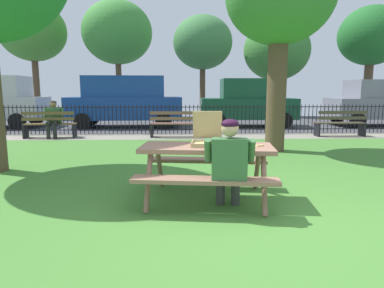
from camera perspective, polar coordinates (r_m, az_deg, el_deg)
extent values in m
cube|color=#457E31|center=(5.94, 7.00, -5.94)|extent=(28.00, 12.23, 0.02)
cube|color=gray|center=(11.22, 2.60, 1.27)|extent=(28.00, 1.40, 0.01)
cube|color=#424247|center=(15.78, 1.19, 3.55)|extent=(28.00, 7.79, 0.01)
cube|color=#956854|center=(4.65, 2.53, -0.64)|extent=(1.88, 0.97, 0.06)
cube|color=#956854|center=(4.13, 2.17, -6.16)|extent=(1.82, 0.50, 0.05)
cube|color=#956854|center=(5.30, 2.76, -2.74)|extent=(1.82, 0.50, 0.05)
cylinder|color=#956854|center=(4.42, -7.38, -6.33)|extent=(0.12, 0.44, 0.74)
cylinder|color=#956854|center=(5.21, -5.48, -3.93)|extent=(0.12, 0.44, 0.74)
cylinder|color=#956854|center=(4.36, 12.07, -6.67)|extent=(0.12, 0.44, 0.74)
cylinder|color=#956854|center=(5.16, 10.92, -4.18)|extent=(0.12, 0.44, 0.74)
cube|color=tan|center=(4.66, 2.51, -0.17)|extent=(0.46, 0.46, 0.01)
cube|color=silver|center=(4.66, 2.51, -0.08)|extent=(0.42, 0.42, 0.00)
cube|color=tan|center=(4.46, 2.43, -0.23)|extent=(0.42, 0.06, 0.04)
cube|color=tan|center=(4.86, 2.59, 0.54)|extent=(0.42, 0.06, 0.04)
cube|color=tan|center=(4.67, 0.03, 0.20)|extent=(0.06, 0.42, 0.04)
cube|color=tan|center=(4.66, 5.00, 0.14)|extent=(0.06, 0.42, 0.04)
cube|color=tan|center=(4.84, 2.62, 3.26)|extent=(0.43, 0.19, 0.40)
cylinder|color=tan|center=(4.66, 2.51, -0.02)|extent=(0.35, 0.35, 0.01)
cylinder|color=#F9CF79|center=(4.66, 2.51, 0.06)|extent=(0.33, 0.33, 0.00)
pyramid|color=#EBCE71|center=(4.73, 10.38, -0.18)|extent=(0.23, 0.24, 0.01)
cube|color=tan|center=(4.67, 11.41, -0.28)|extent=(0.13, 0.11, 0.02)
cylinder|color=#393939|center=(4.59, 4.83, -7.47)|extent=(0.12, 0.12, 0.44)
cylinder|color=#393939|center=(4.32, 4.88, -5.08)|extent=(0.20, 0.44, 0.15)
cylinder|color=#393939|center=(4.60, 7.34, -7.49)|extent=(0.12, 0.12, 0.44)
cylinder|color=#393939|center=(4.33, 7.53, -5.11)|extent=(0.20, 0.44, 0.15)
cube|color=#386638|center=(4.07, 6.33, -2.68)|extent=(0.44, 0.27, 0.52)
cylinder|color=#386638|center=(4.10, 2.70, -1.07)|extent=(0.11, 0.22, 0.31)
cylinder|color=#386638|center=(4.11, 9.96, -1.16)|extent=(0.11, 0.22, 0.31)
sphere|color=tan|center=(4.03, 6.42, 2.68)|extent=(0.21, 0.21, 0.21)
ellipsoid|color=black|center=(4.01, 6.44, 3.37)|extent=(0.21, 0.20, 0.12)
cylinder|color=black|center=(11.83, 2.34, 6.26)|extent=(22.91, 0.03, 0.03)
cylinder|color=black|center=(11.89, 2.32, 2.48)|extent=(22.91, 0.03, 0.03)
cylinder|color=black|center=(13.29, -29.53, 3.55)|extent=(0.02, 0.02, 1.02)
cylinder|color=black|center=(13.23, -28.99, 3.57)|extent=(0.02, 0.02, 1.02)
cylinder|color=black|center=(13.17, -28.44, 3.59)|extent=(0.02, 0.02, 1.02)
cylinder|color=black|center=(13.11, -27.89, 3.61)|extent=(0.02, 0.02, 1.02)
cylinder|color=black|center=(13.05, -27.33, 3.63)|extent=(0.02, 0.02, 1.02)
cylinder|color=black|center=(12.99, -26.77, 3.65)|extent=(0.02, 0.02, 1.02)
cylinder|color=black|center=(12.93, -26.20, 3.67)|extent=(0.02, 0.02, 1.02)
cylinder|color=black|center=(12.87, -25.63, 3.69)|extent=(0.02, 0.02, 1.02)
cylinder|color=black|center=(12.82, -25.05, 3.71)|extent=(0.02, 0.02, 1.02)
cylinder|color=black|center=(12.76, -24.47, 3.73)|extent=(0.02, 0.02, 1.02)
cylinder|color=black|center=(12.71, -23.88, 3.75)|extent=(0.02, 0.02, 1.02)
cylinder|color=black|center=(12.66, -23.29, 3.77)|extent=(0.02, 0.02, 1.02)
cylinder|color=black|center=(12.61, -22.69, 3.79)|extent=(0.02, 0.02, 1.02)
cylinder|color=black|center=(12.56, -22.09, 3.81)|extent=(0.02, 0.02, 1.02)
cylinder|color=black|center=(12.52, -21.49, 3.83)|extent=(0.02, 0.02, 1.02)
cylinder|color=black|center=(12.47, -20.88, 3.84)|extent=(0.02, 0.02, 1.02)
cylinder|color=black|center=(12.43, -20.26, 3.86)|extent=(0.02, 0.02, 1.02)
cylinder|color=black|center=(12.38, -19.64, 3.88)|extent=(0.02, 0.02, 1.02)
cylinder|color=black|center=(12.34, -19.02, 3.90)|extent=(0.02, 0.02, 1.02)
cylinder|color=black|center=(12.30, -18.39, 3.91)|extent=(0.02, 0.02, 1.02)
cylinder|color=black|center=(12.27, -17.76, 3.93)|extent=(0.02, 0.02, 1.02)
cylinder|color=black|center=(12.23, -17.12, 3.95)|extent=(0.02, 0.02, 1.02)
cylinder|color=black|center=(12.19, -16.48, 3.96)|extent=(0.02, 0.02, 1.02)
cylinder|color=black|center=(12.16, -15.84, 3.98)|extent=(0.02, 0.02, 1.02)
cylinder|color=black|center=(12.13, -15.19, 3.99)|extent=(0.02, 0.02, 1.02)
cylinder|color=black|center=(12.10, -14.54, 4.00)|extent=(0.02, 0.02, 1.02)
cylinder|color=black|center=(12.07, -13.89, 4.02)|extent=(0.02, 0.02, 1.02)
cylinder|color=black|center=(12.04, -13.23, 4.03)|extent=(0.02, 0.02, 1.02)
cylinder|color=black|center=(12.01, -12.57, 4.05)|extent=(0.02, 0.02, 1.02)
cylinder|color=black|center=(11.99, -11.91, 4.06)|extent=(0.02, 0.02, 1.02)
cylinder|color=black|center=(11.97, -11.24, 4.07)|extent=(0.02, 0.02, 1.02)
cylinder|color=black|center=(11.95, -10.58, 4.08)|extent=(0.02, 0.02, 1.02)
cylinder|color=black|center=(11.93, -9.91, 4.09)|extent=(0.02, 0.02, 1.02)
cylinder|color=black|center=(11.91, -9.24, 4.10)|extent=(0.02, 0.02, 1.02)
cylinder|color=black|center=(11.89, -8.56, 4.11)|extent=(0.02, 0.02, 1.02)
cylinder|color=black|center=(11.88, -7.89, 4.12)|extent=(0.02, 0.02, 1.02)
cylinder|color=black|center=(11.87, -7.21, 4.13)|extent=(0.02, 0.02, 1.02)
cylinder|color=black|center=(11.85, -6.53, 4.14)|extent=(0.02, 0.02, 1.02)
cylinder|color=black|center=(11.84, -5.85, 4.15)|extent=(0.02, 0.02, 1.02)
cylinder|color=black|center=(11.84, -5.17, 4.15)|extent=(0.02, 0.02, 1.02)
cylinder|color=black|center=(11.83, -4.49, 4.16)|extent=(0.02, 0.02, 1.02)
cylinder|color=black|center=(11.83, -3.81, 4.17)|extent=(0.02, 0.02, 1.02)
cylinder|color=black|center=(11.82, -3.12, 4.17)|extent=(0.02, 0.02, 1.02)
cylinder|color=black|center=(11.82, -2.44, 4.18)|extent=(0.02, 0.02, 1.02)
cylinder|color=black|center=(11.82, -1.76, 4.18)|extent=(0.02, 0.02, 1.02)
cylinder|color=black|center=(11.82, -1.08, 4.18)|extent=(0.02, 0.02, 1.02)
cylinder|color=black|center=(11.83, -0.39, 4.19)|extent=(0.02, 0.02, 1.02)
cylinder|color=black|center=(11.83, 0.29, 4.19)|extent=(0.02, 0.02, 1.02)
cylinder|color=black|center=(11.84, 0.97, 4.19)|extent=(0.02, 0.02, 1.02)
cylinder|color=black|center=(11.85, 1.65, 4.19)|extent=(0.02, 0.02, 1.02)
cylinder|color=black|center=(11.86, 2.33, 4.19)|extent=(0.02, 0.02, 1.02)
cylinder|color=black|center=(11.87, 3.01, 4.19)|extent=(0.02, 0.02, 1.02)
cylinder|color=black|center=(11.88, 3.68, 4.19)|extent=(0.02, 0.02, 1.02)
cylinder|color=black|center=(11.90, 4.36, 4.19)|extent=(0.02, 0.02, 1.02)
cylinder|color=black|center=(11.92, 5.03, 4.19)|extent=(0.02, 0.02, 1.02)
cylinder|color=black|center=(11.94, 5.70, 4.19)|extent=(0.02, 0.02, 1.02)
cylinder|color=black|center=(11.96, 6.37, 4.18)|extent=(0.02, 0.02, 1.02)
cylinder|color=black|center=(11.98, 7.04, 4.18)|extent=(0.02, 0.02, 1.02)
cylinder|color=black|center=(12.00, 7.70, 4.18)|extent=(0.02, 0.02, 1.02)
cylinder|color=black|center=(12.03, 8.36, 4.17)|extent=(0.02, 0.02, 1.02)
cylinder|color=black|center=(12.05, 9.02, 4.17)|extent=(0.02, 0.02, 1.02)
cylinder|color=black|center=(12.08, 9.68, 4.16)|extent=(0.02, 0.02, 1.02)
cylinder|color=black|center=(12.11, 10.33, 4.15)|extent=(0.02, 0.02, 1.02)
cylinder|color=black|center=(12.14, 10.98, 4.15)|extent=(0.02, 0.02, 1.02)
cylinder|color=black|center=(12.17, 11.62, 4.14)|extent=(0.02, 0.02, 1.02)
cylinder|color=black|center=(12.21, 12.27, 4.13)|extent=(0.02, 0.02, 1.02)
cylinder|color=black|center=(12.24, 12.90, 4.13)|extent=(0.02, 0.02, 1.02)
cylinder|color=black|center=(12.28, 13.54, 4.12)|extent=(0.02, 0.02, 1.02)
cylinder|color=black|center=(12.32, 14.17, 4.11)|extent=(0.02, 0.02, 1.02)
cylinder|color=black|center=(12.36, 14.80, 4.10)|extent=(0.02, 0.02, 1.02)
cylinder|color=black|center=(12.40, 15.42, 4.09)|extent=(0.02, 0.02, 1.02)
cylinder|color=black|center=(12.45, 16.04, 4.08)|extent=(0.02, 0.02, 1.02)
cylinder|color=black|center=(12.49, 16.65, 4.07)|extent=(0.02, 0.02, 1.02)
cylinder|color=black|center=(12.54, 17.26, 4.06)|extent=(0.02, 0.02, 1.02)
cylinder|color=black|center=(12.58, 17.86, 4.05)|extent=(0.02, 0.02, 1.02)
cylinder|color=black|center=(12.63, 18.46, 4.03)|extent=(0.02, 0.02, 1.02)
cylinder|color=black|center=(12.68, 19.06, 4.02)|extent=(0.02, 0.02, 1.02)
cylinder|color=black|center=(12.74, 19.65, 4.01)|extent=(0.02, 0.02, 1.02)
cylinder|color=black|center=(12.79, 20.24, 4.00)|extent=(0.02, 0.02, 1.02)
cylinder|color=black|center=(12.84, 20.82, 3.98)|extent=(0.02, 0.02, 1.02)
cylinder|color=black|center=(12.90, 21.39, 3.97)|extent=(0.02, 0.02, 1.02)
cylinder|color=black|center=(12.95, 21.96, 3.96)|extent=(0.02, 0.02, 1.02)
cylinder|color=black|center=(13.01, 22.53, 3.94)|extent=(0.02, 0.02, 1.02)
cylinder|color=black|center=(13.07, 23.09, 3.93)|extent=(0.02, 0.02, 1.02)
cylinder|color=black|center=(13.13, 23.64, 3.91)|extent=(0.02, 0.02, 1.02)
cylinder|color=black|center=(13.19, 24.20, 3.90)|extent=(0.02, 0.02, 1.02)
cylinder|color=black|center=(13.26, 24.74, 3.89)|extent=(0.02, 0.02, 1.02)
cylinder|color=black|center=(13.32, 25.28, 3.87)|extent=(0.02, 0.02, 1.02)
cylinder|color=black|center=(13.39, 25.81, 3.85)|extent=(0.02, 0.02, 1.02)
cylinder|color=black|center=(13.45, 26.34, 3.84)|extent=(0.02, 0.02, 1.02)
cylinder|color=black|center=(13.52, 26.87, 3.82)|extent=(0.02, 0.02, 1.02)
cylinder|color=black|center=(13.59, 27.39, 3.81)|extent=(0.02, 0.02, 1.02)
cylinder|color=black|center=(13.66, 27.90, 3.79)|extent=(0.02, 0.02, 1.02)
cylinder|color=black|center=(13.73, 28.41, 3.78)|extent=(0.02, 0.02, 1.02)
cylinder|color=black|center=(13.80, 28.91, 3.76)|extent=(0.02, 0.02, 1.02)
cylinder|color=black|center=(13.88, 29.41, 3.74)|extent=(0.02, 0.02, 1.02)
cube|color=brown|center=(11.94, -22.61, 3.20)|extent=(1.60, 0.22, 0.04)
cube|color=brown|center=(11.81, -22.80, 3.13)|extent=(1.60, 0.22, 0.04)
cube|color=brown|center=(11.68, -22.99, 3.06)|extent=(1.60, 0.22, 0.04)
cube|color=brown|center=(11.60, -23.13, 3.91)|extent=(1.60, 0.18, 0.11)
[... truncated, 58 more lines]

